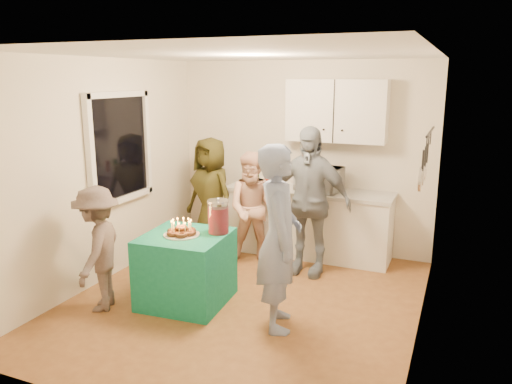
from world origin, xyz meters
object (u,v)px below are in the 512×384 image
at_px(man_birthday, 279,238).
at_px(woman_back_center, 254,209).
at_px(counter, 308,224).
at_px(punch_jar, 218,218).
at_px(microwave, 319,179).
at_px(woman_back_right, 308,201).
at_px(child_near_left, 98,249).
at_px(woman_back_left, 211,195).
at_px(party_table, 186,269).

bearing_deg(man_birthday, woman_back_center, 8.51).
relative_size(counter, punch_jar, 6.47).
xyz_separation_m(microwave, punch_jar, (-0.60, -1.73, -0.14)).
bearing_deg(punch_jar, woman_back_center, 93.62).
bearing_deg(man_birthday, punch_jar, 46.75).
xyz_separation_m(woman_back_center, woman_back_right, (0.72, -0.02, 0.18)).
bearing_deg(child_near_left, microwave, 124.94).
xyz_separation_m(counter, punch_jar, (-0.47, -1.73, 0.50)).
relative_size(man_birthday, child_near_left, 1.37).
distance_m(woman_back_left, child_near_left, 2.09).
xyz_separation_m(microwave, woman_back_left, (-1.44, -0.33, -0.28)).
bearing_deg(woman_back_right, microwave, 97.77).
height_order(microwave, punch_jar, microwave).
bearing_deg(child_near_left, counter, 127.11).
xyz_separation_m(woman_back_center, child_near_left, (-0.98, -1.81, -0.08)).
height_order(woman_back_right, child_near_left, woman_back_right).
height_order(woman_back_left, child_near_left, woman_back_left).
bearing_deg(woman_back_right, man_birthday, -80.25).
xyz_separation_m(punch_jar, woman_back_center, (-0.07, 1.14, -0.20)).
xyz_separation_m(party_table, woman_back_center, (0.23, 1.34, 0.35)).
relative_size(punch_jar, woman_back_right, 0.19).
bearing_deg(woman_back_center, woman_back_left, 144.07).
bearing_deg(punch_jar, counter, 74.80).
bearing_deg(punch_jar, woman_back_right, 60.07).
xyz_separation_m(counter, woman_back_right, (0.17, -0.61, 0.48)).
bearing_deg(man_birthday, microwave, -17.02).
bearing_deg(party_table, microwave, 64.97).
relative_size(woman_back_center, woman_back_right, 0.80).
height_order(woman_back_left, woman_back_center, woman_back_left).
height_order(punch_jar, woman_back_center, woman_back_center).
relative_size(woman_back_right, child_near_left, 1.39).
height_order(microwave, party_table, microwave).
height_order(party_table, child_near_left, child_near_left).
relative_size(woman_back_center, child_near_left, 1.12).
bearing_deg(woman_back_right, woman_back_left, 172.95).
bearing_deg(woman_back_center, child_near_left, -135.59).
distance_m(punch_jar, woman_back_center, 1.16).
relative_size(man_birthday, woman_back_left, 1.13).
distance_m(party_table, child_near_left, 0.93).
bearing_deg(microwave, child_near_left, -115.52).
height_order(microwave, woman_back_right, woman_back_right).
bearing_deg(party_table, woman_back_center, 80.39).
distance_m(microwave, woman_back_left, 1.50).
distance_m(man_birthday, woman_back_center, 1.70).
height_order(party_table, punch_jar, punch_jar).
bearing_deg(microwave, punch_jar, -100.15).
xyz_separation_m(microwave, woman_back_right, (0.04, -0.61, -0.16)).
distance_m(counter, woman_back_center, 0.86).
bearing_deg(counter, child_near_left, -122.34).
xyz_separation_m(counter, microwave, (0.13, 0.00, 0.64)).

